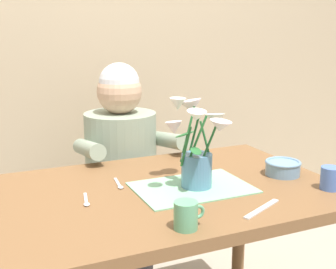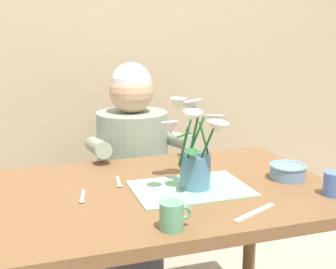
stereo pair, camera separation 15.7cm
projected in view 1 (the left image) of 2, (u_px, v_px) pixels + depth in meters
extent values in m
cube|color=tan|center=(87.00, 36.00, 2.37)|extent=(4.00, 0.10, 2.50)
cube|color=brown|center=(166.00, 194.00, 1.56)|extent=(1.20, 0.80, 0.04)
cylinder|color=brown|center=(239.00, 226.00, 2.16)|extent=(0.06, 0.06, 0.70)
cylinder|color=#4C4C56|center=(123.00, 249.00, 2.25)|extent=(0.30, 0.30, 0.40)
cylinder|color=gray|center=(121.00, 164.00, 2.14)|extent=(0.34, 0.34, 0.50)
sphere|color=tan|center=(119.00, 92.00, 2.06)|extent=(0.21, 0.21, 0.21)
sphere|color=silver|center=(119.00, 83.00, 2.05)|extent=(0.19, 0.19, 0.19)
cylinder|color=gray|center=(89.00, 149.00, 1.91)|extent=(0.07, 0.33, 0.12)
cylinder|color=gray|center=(169.00, 140.00, 2.06)|extent=(0.07, 0.33, 0.12)
cube|color=#7AB289|center=(192.00, 188.00, 1.55)|extent=(0.40, 0.28, 0.00)
cylinder|color=teal|center=(197.00, 171.00, 1.55)|extent=(0.11, 0.11, 0.12)
cylinder|color=#23602D|center=(206.00, 141.00, 1.55)|extent=(0.04, 0.02, 0.15)
cone|color=white|center=(215.00, 119.00, 1.56)|extent=(0.09, 0.10, 0.04)
sphere|color=#E5D14C|center=(215.00, 118.00, 1.56)|extent=(0.02, 0.02, 0.02)
cylinder|color=#23602D|center=(194.00, 135.00, 1.56)|extent=(0.02, 0.07, 0.18)
cone|color=silver|center=(191.00, 107.00, 1.59)|extent=(0.12, 0.12, 0.06)
sphere|color=#E5D14C|center=(191.00, 105.00, 1.58)|extent=(0.02, 0.02, 0.02)
cylinder|color=#23602D|center=(187.00, 134.00, 1.55)|extent=(0.06, 0.02, 0.20)
cone|color=white|center=(178.00, 104.00, 1.56)|extent=(0.08, 0.08, 0.05)
sphere|color=#E5D14C|center=(178.00, 103.00, 1.56)|extent=(0.02, 0.02, 0.02)
cylinder|color=#23602D|center=(186.00, 147.00, 1.49)|extent=(0.03, 0.03, 0.14)
cone|color=silver|center=(174.00, 128.00, 1.45)|extent=(0.08, 0.08, 0.05)
sphere|color=#E5D14C|center=(174.00, 126.00, 1.44)|extent=(0.02, 0.02, 0.02)
cylinder|color=#23602D|center=(197.00, 141.00, 1.49)|extent=(0.07, 0.03, 0.17)
cone|color=white|center=(196.00, 116.00, 1.45)|extent=(0.07, 0.08, 0.04)
sphere|color=#E5D14C|center=(196.00, 114.00, 1.45)|extent=(0.02, 0.02, 0.02)
cylinder|color=#23602D|center=(208.00, 146.00, 1.50)|extent=(0.06, 0.02, 0.14)
cone|color=silver|center=(220.00, 126.00, 1.47)|extent=(0.11, 0.11, 0.05)
sphere|color=#E5D14C|center=(220.00, 125.00, 1.46)|extent=(0.02, 0.02, 0.02)
ellipsoid|color=#23602D|center=(184.00, 134.00, 1.56)|extent=(0.07, 0.10, 0.05)
ellipsoid|color=#23602D|center=(196.00, 151.00, 1.47)|extent=(0.08, 0.10, 0.02)
cylinder|color=#6689A8|center=(283.00, 169.00, 1.69)|extent=(0.13, 0.13, 0.05)
torus|color=#6689A8|center=(283.00, 162.00, 1.69)|extent=(0.14, 0.14, 0.01)
cube|color=silver|center=(262.00, 209.00, 1.37)|extent=(0.18, 0.10, 0.00)
cylinder|color=#476BB7|center=(330.00, 178.00, 1.54)|extent=(0.07, 0.07, 0.08)
cylinder|color=#569970|center=(186.00, 215.00, 1.23)|extent=(0.07, 0.07, 0.08)
torus|color=#569970|center=(198.00, 212.00, 1.25)|extent=(0.04, 0.01, 0.04)
cube|color=silver|center=(118.00, 183.00, 1.61)|extent=(0.02, 0.10, 0.00)
ellipsoid|color=silver|center=(121.00, 187.00, 1.55)|extent=(0.02, 0.03, 0.01)
cube|color=silver|center=(86.00, 199.00, 1.46)|extent=(0.03, 0.10, 0.00)
ellipsoid|color=silver|center=(87.00, 204.00, 1.40)|extent=(0.02, 0.03, 0.01)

